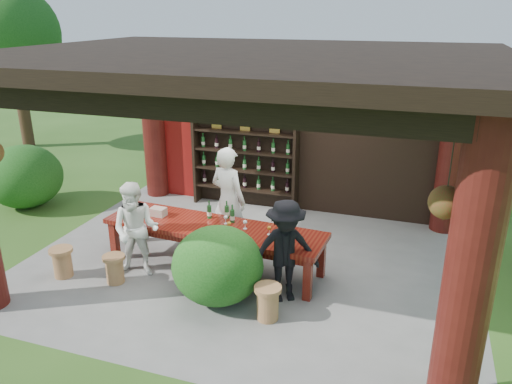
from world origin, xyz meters
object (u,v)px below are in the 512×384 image
(stool_far_left, at_px, (62,262))
(wine_shelf, at_px, (245,162))
(stool_near_left, at_px, (115,268))
(host, at_px, (228,200))
(napkin_basket, at_px, (158,212))
(guest_woman, at_px, (136,230))
(stool_near_right, at_px, (268,302))
(guest_man, at_px, (285,251))
(tasting_table, at_px, (214,232))

(stool_far_left, bearing_deg, wine_shelf, 65.54)
(stool_near_left, xyz_separation_m, host, (1.28, 1.64, 0.71))
(wine_shelf, bearing_deg, napkin_basket, -102.90)
(stool_far_left, relative_size, guest_woman, 0.31)
(stool_near_right, xyz_separation_m, napkin_basket, (-2.35, 1.24, 0.55))
(guest_woman, distance_m, guest_man, 2.44)
(stool_near_left, relative_size, stool_near_right, 0.91)
(tasting_table, xyz_separation_m, host, (-0.00, 0.67, 0.31))
(stool_far_left, distance_m, napkin_basket, 1.72)
(stool_near_left, xyz_separation_m, stool_far_left, (-0.91, -0.10, 0.01))
(stool_near_left, distance_m, guest_woman, 0.68)
(stool_near_left, relative_size, host, 0.24)
(host, xyz_separation_m, napkin_basket, (-1.06, -0.58, -0.13))
(stool_near_left, height_order, napkin_basket, napkin_basket)
(host, bearing_deg, tasting_table, 107.82)
(stool_far_left, bearing_deg, host, 38.55)
(tasting_table, xyz_separation_m, stool_near_left, (-1.29, -0.97, -0.39))
(guest_woman, xyz_separation_m, napkin_basket, (0.01, 0.71, 0.04))
(guest_woman, bearing_deg, wine_shelf, 66.59)
(wine_shelf, relative_size, guest_woman, 1.47)
(tasting_table, xyz_separation_m, stool_near_right, (1.29, -1.15, -0.37))
(stool_far_left, distance_m, guest_man, 3.64)
(stool_near_right, relative_size, napkin_basket, 1.95)
(wine_shelf, height_order, guest_woman, wine_shelf)
(stool_near_left, bearing_deg, wine_shelf, 77.40)
(guest_woman, bearing_deg, stool_near_right, -25.83)
(stool_near_left, bearing_deg, tasting_table, 37.08)
(stool_near_left, bearing_deg, napkin_basket, 78.16)
(stool_near_right, bearing_deg, tasting_table, 138.28)
(host, xyz_separation_m, guest_man, (1.38, -1.25, -0.17))
(host, bearing_deg, stool_far_left, 56.07)
(stool_near_left, distance_m, napkin_basket, 1.23)
(napkin_basket, bearing_deg, guest_man, -15.46)
(stool_near_right, xyz_separation_m, guest_woman, (-2.36, 0.53, 0.51))
(wine_shelf, distance_m, guest_woman, 3.43)
(tasting_table, bearing_deg, guest_man, -22.97)
(stool_near_right, distance_m, guest_man, 0.77)
(wine_shelf, relative_size, stool_near_left, 4.97)
(host, bearing_deg, wine_shelf, -60.25)
(stool_far_left, xyz_separation_m, host, (2.19, 1.74, 0.69))
(tasting_table, height_order, napkin_basket, napkin_basket)
(host, height_order, guest_man, host)
(guest_woman, relative_size, guest_man, 1.00)
(host, height_order, guest_woman, host)
(wine_shelf, height_order, tasting_table, wine_shelf)
(stool_near_left, relative_size, stool_far_left, 0.94)
(stool_far_left, bearing_deg, guest_woman, 22.13)
(guest_woman, distance_m, napkin_basket, 0.71)
(tasting_table, distance_m, guest_man, 1.50)
(guest_woman, height_order, napkin_basket, guest_woman)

